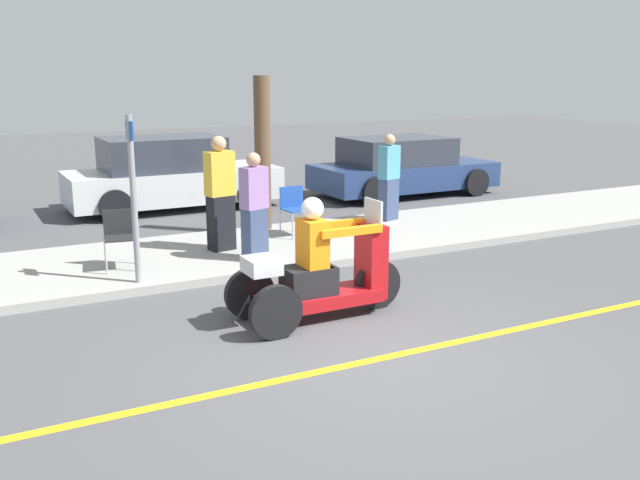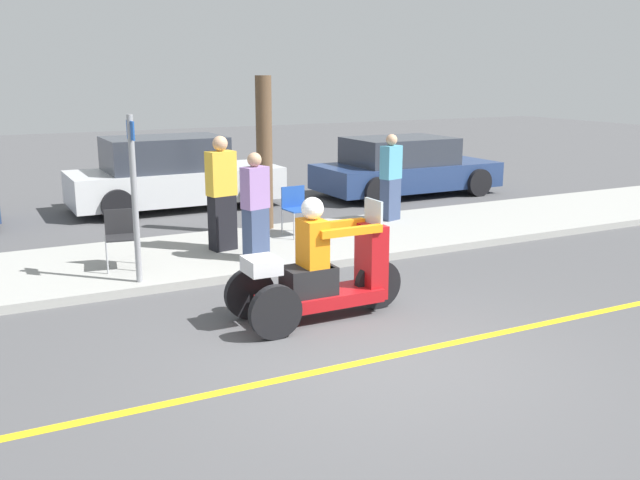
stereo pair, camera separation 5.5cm
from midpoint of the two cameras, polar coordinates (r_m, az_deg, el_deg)
name	(u,v)px [view 1 (the left image)]	position (r m, az deg, el deg)	size (l,w,h in m)	color
ground_plane	(383,358)	(7.38, 4.87, -9.39)	(60.00, 60.00, 0.00)	#4C4C4F
lane_stripe	(383,358)	(7.38, 4.83, -9.37)	(24.00, 0.12, 0.01)	gold
sidewalk_strip	(225,253)	(11.31, -7.75, -1.04)	(28.00, 2.80, 0.12)	#9E9E99
motorcycle_trike	(321,276)	(8.33, -0.13, -2.86)	(2.14, 0.85, 1.46)	black
spectator_far_back	(389,179)	(13.37, 5.40, 4.89)	(0.43, 0.33, 1.60)	#38476B
spectator_by_tree	(254,209)	(10.48, -5.43, 2.51)	(0.43, 0.33, 1.59)	#38476B
spectator_mid_group	(220,196)	(11.12, -8.12, 3.53)	(0.46, 0.33, 1.78)	black
folding_chair_curbside	(295,206)	(12.12, -2.16, 2.77)	(0.49, 0.49, 0.82)	#A5A8AD
folding_chair_set_back	(120,233)	(10.46, -15.85, 0.57)	(0.53, 0.53, 0.82)	#A5A8AD
parked_car_lot_right	(170,175)	(15.39, -12.02, 5.10)	(4.37, 1.97, 1.52)	silver
parked_car_lot_center	(401,167)	(16.90, 6.44, 5.79)	(4.28, 2.08, 1.35)	navy
tree_trunk	(263,153)	(12.56, -4.74, 6.92)	(0.28, 0.28, 2.66)	brown
street_sign	(133,193)	(9.52, -14.87, 3.66)	(0.08, 0.36, 2.20)	gray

